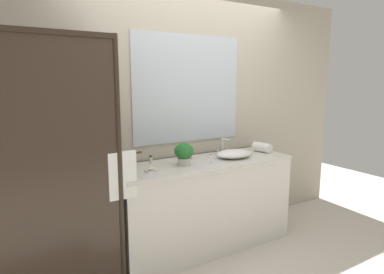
# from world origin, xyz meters

# --- Properties ---
(ground_plane) EXTENTS (8.00, 8.00, 0.00)m
(ground_plane) POSITION_xyz_m (0.00, 0.00, 0.00)
(ground_plane) COLOR beige
(wall_back_with_mirror) EXTENTS (4.40, 0.06, 2.60)m
(wall_back_with_mirror) POSITION_xyz_m (0.00, 0.34, 1.31)
(wall_back_with_mirror) COLOR #B2A893
(wall_back_with_mirror) RESTS_ON ground_plane
(vanity_cabinet) EXTENTS (1.80, 0.58, 0.90)m
(vanity_cabinet) POSITION_xyz_m (0.00, 0.01, 0.45)
(vanity_cabinet) COLOR silver
(vanity_cabinet) RESTS_ON ground_plane
(shower_enclosure) EXTENTS (1.20, 0.59, 2.00)m
(shower_enclosure) POSITION_xyz_m (-1.27, -0.19, 1.02)
(shower_enclosure) COLOR #2D2319
(shower_enclosure) RESTS_ON ground_plane
(sink_basin) EXTENTS (0.39, 0.29, 0.08)m
(sink_basin) POSITION_xyz_m (0.33, -0.03, 0.94)
(sink_basin) COLOR white
(sink_basin) RESTS_ON vanity_cabinet
(faucet) EXTENTS (0.17, 0.13, 0.18)m
(faucet) POSITION_xyz_m (0.33, 0.16, 0.96)
(faucet) COLOR silver
(faucet) RESTS_ON vanity_cabinet
(potted_plant) EXTENTS (0.18, 0.18, 0.21)m
(potted_plant) POSITION_xyz_m (-0.26, -0.03, 1.01)
(potted_plant) COLOR beige
(potted_plant) RESTS_ON vanity_cabinet
(soap_dish) EXTENTS (0.10, 0.07, 0.04)m
(soap_dish) POSITION_xyz_m (-0.61, -0.07, 0.91)
(soap_dish) COLOR silver
(soap_dish) RESTS_ON vanity_cabinet
(amenity_bottle_shampoo) EXTENTS (0.02, 0.02, 0.08)m
(amenity_bottle_shampoo) POSITION_xyz_m (-0.07, 0.14, 0.94)
(amenity_bottle_shampoo) COLOR silver
(amenity_bottle_shampoo) RESTS_ON vanity_cabinet
(amenity_bottle_body_wash) EXTENTS (0.03, 0.03, 0.08)m
(amenity_bottle_body_wash) POSITION_xyz_m (-0.50, 0.17, 0.94)
(amenity_bottle_body_wash) COLOR silver
(amenity_bottle_body_wash) RESTS_ON vanity_cabinet
(amenity_bottle_lotion) EXTENTS (0.03, 0.03, 0.10)m
(amenity_bottle_lotion) POSITION_xyz_m (-0.02, -0.13, 0.95)
(amenity_bottle_lotion) COLOR white
(amenity_bottle_lotion) RESTS_ON vanity_cabinet
(rolled_towel_near_edge) EXTENTS (0.14, 0.22, 0.10)m
(rolled_towel_near_edge) POSITION_xyz_m (0.76, 0.02, 0.95)
(rolled_towel_near_edge) COLOR white
(rolled_towel_near_edge) RESTS_ON vanity_cabinet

